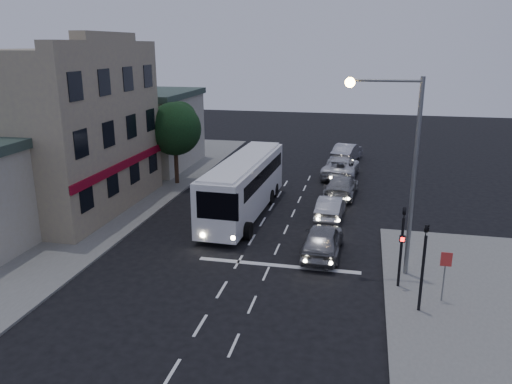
% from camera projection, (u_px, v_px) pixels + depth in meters
% --- Properties ---
extents(ground, '(120.00, 120.00, 0.00)m').
position_uv_depth(ground, '(228.00, 280.00, 22.94)').
color(ground, black).
extents(sidewalk_far, '(12.00, 50.00, 0.12)m').
position_uv_depth(sidewalk_far, '(71.00, 207.00, 33.07)').
color(sidewalk_far, slate).
rests_on(sidewalk_far, ground).
extents(road_markings, '(8.00, 30.55, 0.01)m').
position_uv_depth(road_markings, '(269.00, 254.00, 25.78)').
color(road_markings, silver).
rests_on(road_markings, ground).
extents(tour_bus, '(2.90, 11.87, 3.62)m').
position_uv_depth(tour_bus, '(244.00, 184.00, 31.30)').
color(tour_bus, white).
rests_on(tour_bus, ground).
extents(car_suv, '(2.07, 4.80, 1.62)m').
position_uv_depth(car_suv, '(323.00, 240.00, 25.46)').
color(car_suv, gray).
rests_on(car_suv, ground).
extents(car_sedan_a, '(1.76, 4.35, 1.41)m').
position_uv_depth(car_sedan_a, '(331.00, 207.00, 30.93)').
color(car_sedan_a, '#B8B8B8').
rests_on(car_sedan_a, ground).
extents(car_sedan_b, '(2.45, 5.22, 1.47)m').
position_uv_depth(car_sedan_b, '(341.00, 186.00, 35.34)').
color(car_sedan_b, gray).
rests_on(car_sedan_b, ground).
extents(car_sedan_c, '(3.03, 5.94, 1.61)m').
position_uv_depth(car_sedan_c, '(341.00, 167.00, 40.61)').
color(car_sedan_c, silver).
rests_on(car_sedan_c, ground).
extents(car_extra, '(2.83, 5.35, 1.68)m').
position_uv_depth(car_extra, '(347.00, 152.00, 46.13)').
color(car_extra, '#A4A4AD').
rests_on(car_extra, ground).
extents(traffic_signal_main, '(0.25, 0.35, 4.10)m').
position_uv_depth(traffic_signal_main, '(402.00, 238.00, 21.43)').
color(traffic_signal_main, black).
rests_on(traffic_signal_main, sidewalk_near).
extents(traffic_signal_side, '(0.18, 0.15, 4.10)m').
position_uv_depth(traffic_signal_side, '(424.00, 257.00, 19.44)').
color(traffic_signal_side, black).
rests_on(traffic_signal_side, sidewalk_near).
extents(regulatory_sign, '(0.45, 0.12, 2.20)m').
position_uv_depth(regulatory_sign, '(445.00, 269.00, 20.37)').
color(regulatory_sign, slate).
rests_on(regulatory_sign, sidewalk_near).
extents(streetlight, '(3.32, 0.44, 9.00)m').
position_uv_depth(streetlight, '(400.00, 155.00, 21.88)').
color(streetlight, slate).
rests_on(streetlight, sidewalk_near).
extents(main_building, '(10.12, 12.00, 11.00)m').
position_uv_depth(main_building, '(49.00, 130.00, 31.82)').
color(main_building, tan).
rests_on(main_building, sidewalk_far).
extents(low_building_north, '(9.40, 9.40, 6.50)m').
position_uv_depth(low_building_north, '(139.00, 128.00, 43.48)').
color(low_building_north, '#B5B1A7').
rests_on(low_building_north, sidewalk_far).
extents(street_tree, '(4.00, 4.00, 6.20)m').
position_uv_depth(street_tree, '(175.00, 126.00, 37.42)').
color(street_tree, black).
rests_on(street_tree, sidewalk_far).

